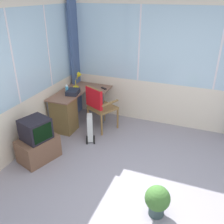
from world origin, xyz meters
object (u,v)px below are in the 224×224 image
(tv_remote, at_px, (104,88))
(tv_on_stand, at_px, (38,142))
(paper_tray, at_px, (73,92))
(spray_bottle, at_px, (67,89))
(desk_lamp, at_px, (79,77))
(space_heater, at_px, (90,127))
(potted_plant, at_px, (157,200))
(wooden_armchair, at_px, (98,103))
(desk, at_px, (66,112))

(tv_remote, height_order, tv_on_stand, tv_on_stand)
(tv_remote, bearing_deg, paper_tray, 165.32)
(tv_remote, height_order, spray_bottle, spray_bottle)
(tv_remote, relative_size, spray_bottle, 0.69)
(desk_lamp, bearing_deg, tv_on_stand, -176.40)
(desk_lamp, xyz_separation_m, space_heater, (-0.87, -0.67, -0.66))
(paper_tray, relative_size, potted_plant, 0.69)
(wooden_armchair, bearing_deg, tv_on_stand, 157.49)
(tv_remote, bearing_deg, desk_lamp, 123.95)
(paper_tray, bearing_deg, tv_remote, -42.78)
(paper_tray, distance_m, potted_plant, 2.83)
(tv_remote, relative_size, potted_plant, 0.34)
(desk, bearing_deg, space_heater, -108.30)
(tv_remote, xyz_separation_m, paper_tray, (-0.51, 0.47, 0.03))
(desk, bearing_deg, tv_remote, -37.81)
(desk_lamp, distance_m, paper_tray, 0.49)
(paper_tray, bearing_deg, tv_on_stand, -179.09)
(tv_remote, relative_size, space_heater, 0.28)
(paper_tray, height_order, tv_on_stand, paper_tray)
(spray_bottle, distance_m, paper_tray, 0.14)
(desk_lamp, bearing_deg, desk, -179.35)
(desk, relative_size, wooden_armchair, 1.33)
(paper_tray, xyz_separation_m, tv_on_stand, (-1.29, -0.02, -0.43))
(spray_bottle, xyz_separation_m, potted_plant, (-1.72, -2.30, -0.59))
(desk_lamp, relative_size, paper_tray, 1.11)
(space_heater, xyz_separation_m, potted_plant, (-1.32, -1.60, -0.03))
(desk_lamp, xyz_separation_m, tv_on_stand, (-1.74, -0.11, -0.60))
(desk_lamp, bearing_deg, tv_remote, -84.15)
(tv_remote, distance_m, wooden_armchair, 0.53)
(spray_bottle, height_order, tv_on_stand, spray_bottle)
(paper_tray, bearing_deg, desk, 158.11)
(spray_bottle, bearing_deg, desk, -166.71)
(desk, height_order, spray_bottle, spray_bottle)
(desk_lamp, bearing_deg, paper_tray, -168.84)
(tv_on_stand, bearing_deg, space_heater, -32.52)
(paper_tray, distance_m, space_heater, 0.87)
(desk, xyz_separation_m, spray_bottle, (0.19, 0.04, 0.43))
(desk, distance_m, desk_lamp, 0.85)
(tv_on_stand, height_order, space_heater, tv_on_stand)
(spray_bottle, relative_size, wooden_armchair, 0.23)
(desk_lamp, xyz_separation_m, potted_plant, (-2.19, -2.26, -0.70))
(desk_lamp, xyz_separation_m, spray_bottle, (-0.47, 0.04, -0.11))
(spray_bottle, bearing_deg, wooden_armchair, -88.36)
(wooden_armchair, bearing_deg, tv_remote, 9.69)
(tv_remote, xyz_separation_m, potted_plant, (-2.25, -1.70, -0.50))
(desk_lamp, distance_m, tv_remote, 0.60)
(tv_remote, distance_m, paper_tray, 0.69)
(desk, relative_size, tv_on_stand, 1.66)
(desk_lamp, distance_m, wooden_armchair, 0.85)
(tv_remote, xyz_separation_m, tv_on_stand, (-1.80, 0.45, -0.40))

